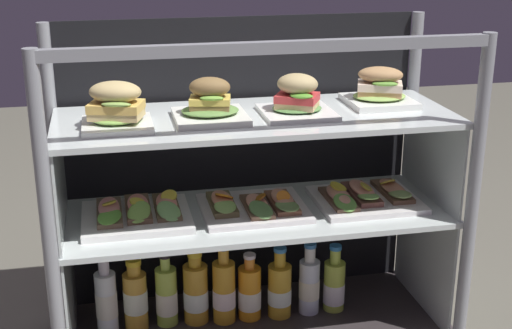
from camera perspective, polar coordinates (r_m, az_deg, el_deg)
case_base_deck at (r=2.19m, az=0.00°, el=-12.87°), size 1.12×0.45×0.04m
case_frame at (r=2.09m, az=-0.66°, el=-0.03°), size 1.12×0.45×0.91m
riser_lower_tier at (r=2.10m, az=0.00°, el=-8.45°), size 1.05×0.38×0.34m
shelf_lower_glass at (r=2.02m, az=0.00°, el=-3.94°), size 1.07×0.40×0.02m
riser_upper_tier at (r=1.97m, az=0.00°, el=-0.21°), size 1.05×0.38×0.26m
shelf_upper_glass at (r=1.93m, az=0.00°, el=3.69°), size 1.07×0.40×0.02m
plated_roll_sandwich_far_left at (r=1.83m, az=-11.04°, el=4.39°), size 0.17×0.17×0.12m
plated_roll_sandwich_right_of_center at (r=1.88m, az=-3.67°, el=4.68°), size 0.19×0.19×0.11m
plated_roll_sandwich_mid_right at (r=1.93m, az=3.29°, el=5.20°), size 0.19×0.19×0.11m
plated_roll_sandwich_far_right at (r=2.07m, az=9.79°, el=5.82°), size 0.18×0.18×0.11m
open_sandwich_tray_left_of_center at (r=1.98m, az=-9.45°, el=-3.83°), size 0.29×0.26×0.06m
open_sandwich_tray_mid_left at (r=2.01m, az=-0.18°, el=-3.29°), size 0.29×0.26×0.06m
open_sandwich_tray_near_right_corner at (r=2.10m, az=8.66°, el=-2.51°), size 0.29×0.26×0.06m
juice_bottle_back_center at (r=2.13m, az=-11.79°, el=-10.59°), size 0.06×0.06×0.25m
juice_bottle_front_right_end at (r=2.14m, az=-9.55°, el=-10.47°), size 0.07×0.07×0.22m
juice_bottle_front_fourth at (r=2.15m, az=-7.12°, el=-10.34°), size 0.06×0.06×0.23m
juice_bottle_back_left at (r=2.15m, az=-4.80°, el=-10.12°), size 0.07×0.07×0.23m
juice_bottle_back_right at (r=2.15m, az=-2.56°, el=-10.02°), size 0.07×0.07×0.25m
juice_bottle_front_left_end at (r=2.17m, az=-0.51°, el=-10.16°), size 0.07×0.07×0.21m
juice_bottle_front_second at (r=2.18m, az=1.89°, el=-9.89°), size 0.07×0.07×0.22m
juice_bottle_tucked_behind at (r=2.20m, az=4.25°, el=-9.50°), size 0.06×0.06×0.23m
juice_bottle_front_middle at (r=2.23m, az=6.22°, el=-9.54°), size 0.07×0.07×0.21m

